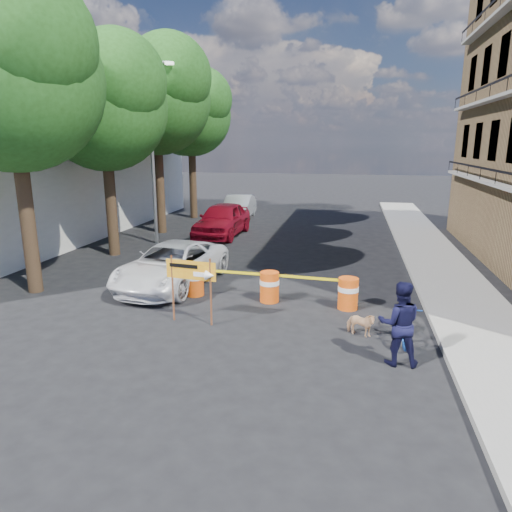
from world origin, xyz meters
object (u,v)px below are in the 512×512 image
at_px(barrel_mid_left, 195,280).
at_px(barrel_mid_right, 269,286).
at_px(pedestrian, 399,323).
at_px(bicycle, 404,303).
at_px(barrel_far_left, 146,280).
at_px(detour_sign, 197,276).
at_px(sedan_red, 222,219).
at_px(dog, 360,324).
at_px(sedan_silver, 239,207).
at_px(suv_white, 172,265).
at_px(barrel_far_right, 348,293).

bearing_deg(barrel_mid_left, barrel_mid_right, -2.41).
bearing_deg(pedestrian, bicycle, -102.49).
distance_m(barrel_far_left, barrel_mid_right, 3.85).
xyz_separation_m(barrel_mid_left, pedestrian, (5.70, -3.40, 0.44)).
relative_size(detour_sign, sedan_red, 0.36).
bearing_deg(pedestrian, detour_sign, -16.90).
bearing_deg(detour_sign, dog, 7.38).
distance_m(bicycle, sedan_silver, 18.36).
relative_size(bicycle, dog, 2.50).
height_order(dog, suv_white, suv_white).
relative_size(barrel_far_left, suv_white, 0.18).
xyz_separation_m(barrel_mid_right, sedan_silver, (-4.51, 14.47, 0.26)).
relative_size(detour_sign, bicycle, 0.97).
relative_size(barrel_far_left, sedan_red, 0.18).
height_order(barrel_far_left, dog, barrel_far_left).
height_order(detour_sign, suv_white, detour_sign).
height_order(barrel_mid_left, detour_sign, detour_sign).
xyz_separation_m(detour_sign, pedestrian, (4.86, -1.25, -0.38)).
height_order(barrel_far_left, sedan_red, sedan_red).
xyz_separation_m(detour_sign, suv_white, (-1.90, 2.97, -0.60)).
bearing_deg(barrel_mid_right, bicycle, -29.44).
bearing_deg(sedan_silver, barrel_far_right, -68.14).
bearing_deg(bicycle, detour_sign, 177.64).
relative_size(bicycle, sedan_red, 0.37).
bearing_deg(detour_sign, pedestrian, -7.70).
relative_size(barrel_far_right, suv_white, 0.18).
xyz_separation_m(barrel_mid_right, pedestrian, (3.34, -3.30, 0.44)).
relative_size(barrel_far_right, dog, 1.23).
bearing_deg(barrel_far_left, pedestrian, -23.72).
xyz_separation_m(bicycle, suv_white, (-6.98, 2.93, -0.22)).
relative_size(barrel_mid_left, detour_sign, 0.51).
bearing_deg(suv_white, sedan_red, 101.18).
bearing_deg(sedan_red, bicycle, -53.87).
bearing_deg(pedestrian, suv_white, -34.45).
bearing_deg(detour_sign, barrel_mid_right, 60.33).
relative_size(dog, suv_white, 0.15).
bearing_deg(detour_sign, barrel_far_right, 33.42).
bearing_deg(dog, barrel_mid_left, 86.94).
relative_size(barrel_mid_right, detour_sign, 0.51).
relative_size(barrel_mid_left, sedan_silver, 0.20).
bearing_deg(sedan_silver, barrel_mid_left, -84.50).
xyz_separation_m(barrel_mid_left, bicycle, (5.92, -2.11, 0.44)).
height_order(pedestrian, dog, pedestrian).
relative_size(barrel_mid_right, barrel_far_right, 1.00).
bearing_deg(sedan_silver, barrel_mid_right, -75.73).
bearing_deg(pedestrian, barrel_mid_left, -33.29).
bearing_deg(dog, detour_sign, 110.62).
height_order(barrel_far_left, detour_sign, detour_sign).
distance_m(detour_sign, sedan_red, 11.56).
bearing_deg(barrel_far_left, suv_white, 67.34).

